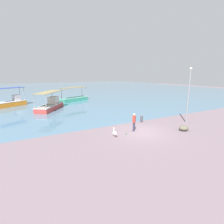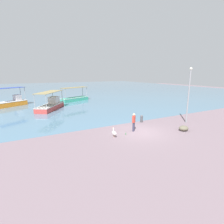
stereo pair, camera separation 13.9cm
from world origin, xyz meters
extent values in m
plane|color=slate|center=(0.00, 0.00, 0.00)|extent=(120.00, 120.00, 0.00)
cube|color=slate|center=(0.00, 48.00, 0.00)|extent=(110.00, 90.00, 0.00)
cube|color=teal|center=(-0.05, 21.01, 0.35)|extent=(5.86, 3.61, 0.70)
cube|color=silver|center=(-0.05, 21.01, 0.66)|extent=(5.91, 3.66, 0.08)
cylinder|color=#99999E|center=(-2.21, 19.41, 1.64)|extent=(0.08, 0.08, 1.88)
cylinder|color=#99999E|center=(-2.70, 20.59, 1.64)|extent=(0.08, 0.08, 1.88)
cylinder|color=#99999E|center=(2.60, 21.43, 1.64)|extent=(0.08, 0.08, 1.88)
cylinder|color=#99999E|center=(2.11, 22.61, 1.64)|extent=(0.08, 0.08, 1.88)
cube|color=olive|center=(-0.05, 21.01, 2.61)|extent=(5.71, 3.62, 0.05)
cube|color=#BA3F3A|center=(-5.66, 14.59, 0.37)|extent=(4.93, 6.15, 0.74)
cube|color=silver|center=(-5.66, 14.59, 0.71)|extent=(4.98, 6.21, 0.08)
cylinder|color=#99999E|center=(-6.55, 11.78, 1.67)|extent=(0.08, 0.08, 1.86)
cylinder|color=#99999E|center=(-7.88, 12.66, 1.67)|extent=(0.08, 0.08, 1.86)
cylinder|color=#99999E|center=(-3.43, 16.51, 1.67)|extent=(0.08, 0.08, 1.86)
cylinder|color=#99999E|center=(-4.76, 17.39, 1.67)|extent=(0.08, 0.08, 1.86)
cube|color=olive|center=(-5.66, 14.59, 2.63)|extent=(4.90, 6.04, 0.05)
cube|color=beige|center=(-4.89, 15.74, 1.25)|extent=(1.89, 1.95, 1.01)
cube|color=orange|center=(-10.84, 20.38, 0.42)|extent=(4.81, 3.69, 0.84)
cube|color=silver|center=(-10.84, 20.38, 0.80)|extent=(4.86, 3.75, 0.08)
cylinder|color=#99999E|center=(-8.71, 20.91, 1.91)|extent=(0.08, 0.08, 2.14)
cylinder|color=#99999E|center=(-9.35, 22.00, 1.91)|extent=(0.08, 0.08, 2.14)
cube|color=#2A3D91|center=(-10.84, 20.38, 3.00)|extent=(4.69, 3.68, 0.05)
cube|color=silver|center=(-9.93, 20.92, 1.32)|extent=(1.35, 1.39, 0.95)
cylinder|color=#E0997A|center=(-2.86, -0.07, 0.11)|extent=(0.03, 0.03, 0.22)
cylinder|color=#E0997A|center=(-2.76, -0.07, 0.11)|extent=(0.03, 0.03, 0.22)
ellipsoid|color=white|center=(-2.81, -0.04, 0.36)|extent=(0.28, 0.56, 0.32)
ellipsoid|color=white|center=(-2.81, -0.29, 0.38)|extent=(0.12, 0.16, 0.10)
cylinder|color=white|center=(-2.81, 0.11, 0.58)|extent=(0.07, 0.07, 0.26)
sphere|color=white|center=(-2.81, 0.11, 0.74)|extent=(0.11, 0.11, 0.11)
cone|color=#E5933F|center=(-2.82, 0.28, 0.73)|extent=(0.06, 0.30, 0.06)
cylinder|color=gray|center=(6.36, 0.20, 2.83)|extent=(0.14, 0.14, 5.65)
sphere|color=#EAEACC|center=(6.36, 0.20, 5.77)|extent=(0.28, 0.28, 0.28)
cylinder|color=#47474C|center=(2.09, 2.60, 0.32)|extent=(0.29, 0.29, 0.63)
sphere|color=#4C4C51|center=(2.09, 2.60, 0.67)|extent=(0.30, 0.30, 0.30)
cylinder|color=#36364E|center=(-0.37, 0.57, 0.42)|extent=(0.16, 0.16, 0.85)
cylinder|color=#36364E|center=(-0.50, 0.46, 0.42)|extent=(0.16, 0.16, 0.85)
cube|color=#B8382C|center=(-0.44, 0.52, 1.16)|extent=(0.45, 0.43, 0.62)
sphere|color=tan|center=(-0.44, 0.52, 1.58)|extent=(0.22, 0.22, 0.22)
ellipsoid|color=#615C49|center=(3.79, -1.64, 0.24)|extent=(0.93, 0.79, 0.49)
cylinder|color=#3F7F4C|center=(-1.66, -0.06, 0.10)|extent=(0.07, 0.07, 0.20)
cylinder|color=#3F7F4C|center=(-1.66, -0.06, 0.24)|extent=(0.03, 0.03, 0.07)
camera|label=1|loc=(-9.69, -12.25, 5.31)|focal=28.00mm
camera|label=2|loc=(-9.57, -12.32, 5.31)|focal=28.00mm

